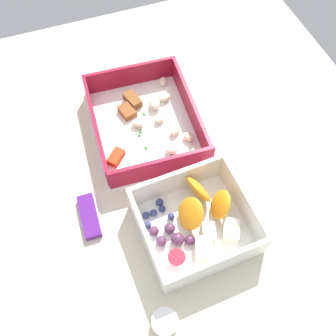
{
  "coord_description": "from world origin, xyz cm",
  "views": [
    {
      "loc": [
        -29.45,
        9.08,
        54.48
      ],
      "look_at": [
        -1.6,
        -1.0,
        4.0
      ],
      "focal_mm": 39.93,
      "sensor_mm": 36.0,
      "label": 1
    }
  ],
  "objects_px": {
    "pasta_container": "(145,122)",
    "candy_bar": "(89,216)",
    "paper_cup_liner": "(165,322)",
    "fruit_bowl": "(196,222)"
  },
  "relations": [
    {
      "from": "pasta_container",
      "to": "candy_bar",
      "type": "xyz_separation_m",
      "value": [
        -0.13,
        0.13,
        -0.01
      ]
    },
    {
      "from": "pasta_container",
      "to": "paper_cup_liner",
      "type": "height_order",
      "value": "pasta_container"
    },
    {
      "from": "pasta_container",
      "to": "paper_cup_liner",
      "type": "distance_m",
      "value": 0.32
    },
    {
      "from": "candy_bar",
      "to": "paper_cup_liner",
      "type": "height_order",
      "value": "paper_cup_liner"
    },
    {
      "from": "fruit_bowl",
      "to": "candy_bar",
      "type": "relative_size",
      "value": 2.32
    },
    {
      "from": "pasta_container",
      "to": "fruit_bowl",
      "type": "relative_size",
      "value": 1.34
    },
    {
      "from": "candy_bar",
      "to": "paper_cup_liner",
      "type": "relative_size",
      "value": 1.99
    },
    {
      "from": "pasta_container",
      "to": "candy_bar",
      "type": "relative_size",
      "value": 3.11
    },
    {
      "from": "pasta_container",
      "to": "fruit_bowl",
      "type": "distance_m",
      "value": 0.2
    },
    {
      "from": "pasta_container",
      "to": "paper_cup_liner",
      "type": "xyz_separation_m",
      "value": [
        -0.31,
        0.08,
        -0.01
      ]
    }
  ]
}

